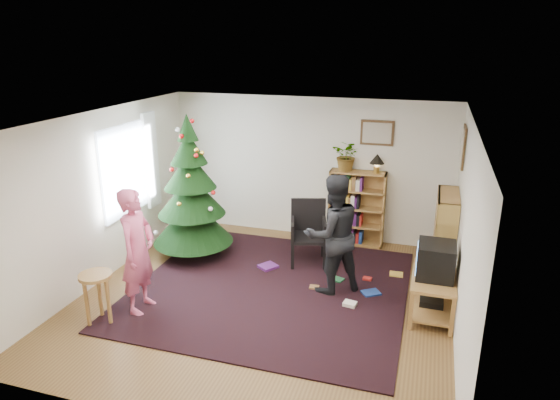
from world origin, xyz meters
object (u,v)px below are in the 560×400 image
(bookshelf_right, at_px, (445,235))
(armchair, at_px, (310,229))
(person_standing, at_px, (137,251))
(tv_stand, at_px, (433,291))
(table_lamp, at_px, (377,160))
(bookshelf_back, at_px, (357,207))
(crt_tv, at_px, (436,260))
(potted_plant, at_px, (347,156))
(picture_right, at_px, (463,147))
(picture_back, at_px, (377,133))
(christmas_tree, at_px, (191,199))
(stool, at_px, (96,285))
(person_by_chair, at_px, (333,234))

(bookshelf_right, bearing_deg, armchair, 92.25)
(person_standing, bearing_deg, tv_stand, -76.49)
(table_lamp, bearing_deg, bookshelf_back, -180.00)
(crt_tv, height_order, table_lamp, table_lamp)
(bookshelf_back, relative_size, crt_tv, 2.56)
(bookshelf_right, distance_m, armchair, 2.04)
(bookshelf_back, relative_size, bookshelf_right, 1.00)
(tv_stand, xyz_separation_m, crt_tv, (-0.00, 0.00, 0.44))
(table_lamp, bearing_deg, potted_plant, -180.00)
(picture_right, distance_m, potted_plant, 1.92)
(picture_right, xyz_separation_m, person_standing, (-3.94, -2.49, -1.11))
(picture_back, xyz_separation_m, person_standing, (-2.62, -3.21, -1.11))
(picture_right, relative_size, christmas_tree, 0.25)
(picture_right, xyz_separation_m, armchair, (-2.17, -0.36, -1.40))
(bookshelf_back, relative_size, table_lamp, 3.99)
(crt_tv, xyz_separation_m, stool, (-4.02, -1.46, -0.24))
(crt_tv, distance_m, person_standing, 3.82)
(christmas_tree, distance_m, tv_stand, 3.93)
(person_standing, xyz_separation_m, person_by_chair, (2.30, 1.26, 0.02))
(person_standing, xyz_separation_m, potted_plant, (2.16, 3.08, 0.72))
(stool, bearing_deg, christmas_tree, 84.40)
(crt_tv, bearing_deg, armchair, 149.81)
(person_standing, relative_size, person_by_chair, 0.98)
(picture_back, distance_m, potted_plant, 0.61)
(picture_back, relative_size, tv_stand, 0.56)
(bookshelf_right, xyz_separation_m, potted_plant, (-1.65, 0.87, 0.90))
(armchair, distance_m, stool, 3.32)
(stool, relative_size, person_by_chair, 0.40)
(crt_tv, bearing_deg, person_by_chair, 169.76)
(person_standing, bearing_deg, crt_tv, -76.48)
(crt_tv, relative_size, person_by_chair, 0.29)
(armchair, xyz_separation_m, stool, (-2.11, -2.57, -0.02))
(bookshelf_right, bearing_deg, person_standing, 120.09)
(christmas_tree, relative_size, person_standing, 1.40)
(crt_tv, bearing_deg, table_lamp, 116.40)
(christmas_tree, distance_m, bookshelf_right, 3.96)
(christmas_tree, relative_size, bookshelf_right, 1.81)
(armchair, bearing_deg, tv_stand, -45.75)
(christmas_tree, relative_size, bookshelf_back, 1.81)
(armchair, xyz_separation_m, table_lamp, (0.89, 0.95, 0.97))
(picture_back, distance_m, person_standing, 4.29)
(tv_stand, relative_size, table_lamp, 3.03)
(picture_back, relative_size, potted_plant, 1.04)
(bookshelf_back, xyz_separation_m, bookshelf_right, (1.45, -0.87, 0.00))
(crt_tv, height_order, potted_plant, potted_plant)
(bookshelf_back, bearing_deg, christmas_tree, -152.12)
(stool, xyz_separation_m, potted_plant, (2.49, 3.53, 1.04))
(picture_right, xyz_separation_m, table_lamp, (-1.28, 0.59, -0.43))
(picture_right, distance_m, tv_stand, 2.21)
(armchair, xyz_separation_m, person_standing, (-1.77, -2.13, 0.29))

